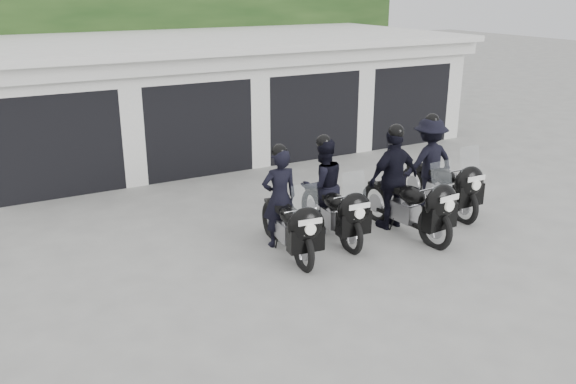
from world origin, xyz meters
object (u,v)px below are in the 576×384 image
police_bike_c (401,186)px  police_bike_b (328,193)px  police_bike_a (286,211)px  police_bike_d (434,168)px

police_bike_c → police_bike_b: bearing=155.3°
police_bike_a → police_bike_b: size_ratio=1.00×
police_bike_b → police_bike_d: police_bike_d is taller
police_bike_a → police_bike_c: size_ratio=0.92×
police_bike_c → police_bike_d: police_bike_c is taller
police_bike_a → police_bike_d: (3.62, 0.46, 0.10)m
police_bike_b → police_bike_d: 2.61m
police_bike_c → police_bike_d: bearing=20.5°
police_bike_a → police_bike_c: (2.26, -0.16, 0.12)m
police_bike_a → police_bike_b: 1.05m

